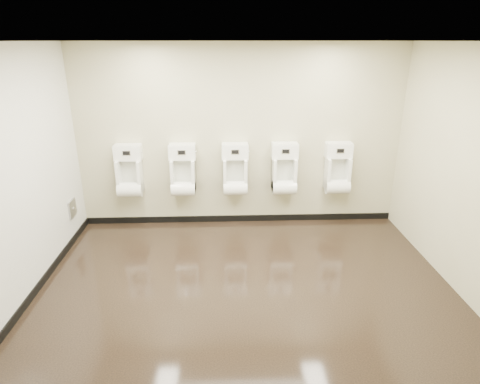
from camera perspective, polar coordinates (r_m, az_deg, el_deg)
The scene contains 15 objects.
ground at distance 5.14m, azimuth 0.77°, elevation -12.33°, with size 5.00×3.50×0.00m, color black.
ceiling at distance 4.30m, azimuth 0.95°, elevation 20.68°, with size 5.00×3.50×0.00m, color white.
back_wall at distance 6.21m, azimuth -0.04°, elevation 7.70°, with size 5.00×0.02×2.80m, color #B9B692.
front_wall at distance 2.92m, azimuth 2.75°, elevation -8.06°, with size 5.00×0.02×2.80m, color #B9B692.
left_wall at distance 5.05m, azimuth -28.76°, elevation 1.98°, with size 0.02×3.50×2.80m, color #B9B692.
right_wall at distance 5.29m, azimuth 29.04°, elevation 2.68°, with size 0.02×3.50×2.80m, color #B9B692.
tile_overlay_left at distance 5.05m, azimuth -28.71°, elevation 1.98°, with size 0.01×3.50×2.80m, color silver.
skirting_back at distance 6.64m, azimuth -0.04°, elevation -3.75°, with size 5.00×0.02×0.10m, color black.
skirting_left at distance 5.58m, azimuth -26.24°, elevation -11.24°, with size 0.02×3.50×0.10m, color black.
access_panel at distance 6.37m, azimuth -22.75°, elevation -2.16°, with size 0.04×0.25×0.25m.
urinal_0 at distance 6.39m, azimuth -15.43°, elevation 2.41°, with size 0.42×0.32×0.78m.
urinal_1 at distance 6.25m, azimuth -8.09°, elevation 2.58°, with size 0.42×0.32×0.78m.
urinal_2 at distance 6.22m, azimuth -0.69°, elevation 2.70°, with size 0.42×0.32×0.78m.
urinal_3 at distance 6.29m, azimuth 6.31°, elevation 2.77°, with size 0.42×0.32×0.78m.
urinal_4 at distance 6.46m, azimuth 13.69°, elevation 2.80°, with size 0.42×0.32×0.78m.
Camera 1 is at (-0.24, -4.30, 2.81)m, focal length 30.00 mm.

